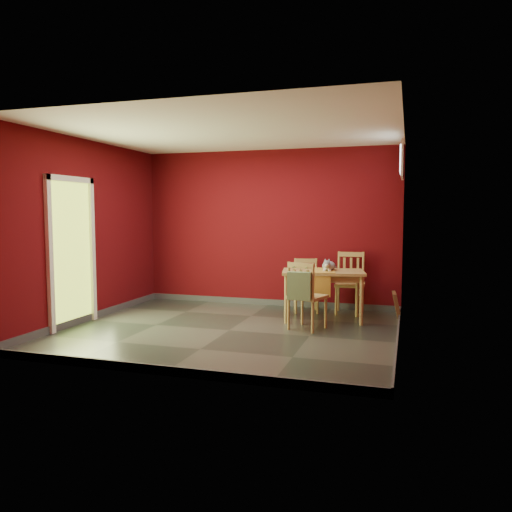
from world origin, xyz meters
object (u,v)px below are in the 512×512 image
(chair_far_left, at_px, (306,285))
(chair_near, at_px, (306,295))
(cat, at_px, (329,264))
(tote_bag, at_px, (299,286))
(picture_frame, at_px, (397,306))
(chair_far_right, at_px, (350,282))
(dining_table, at_px, (323,277))

(chair_far_left, bearing_deg, chair_near, -78.79)
(chair_near, height_order, cat, cat)
(chair_near, height_order, tote_bag, chair_near)
(chair_far_left, xyz_separation_m, picture_frame, (1.44, -0.14, -0.24))
(chair_near, bearing_deg, chair_far_left, 101.21)
(tote_bag, xyz_separation_m, cat, (0.25, 0.93, 0.21))
(cat, bearing_deg, chair_near, -115.39)
(chair_far_right, relative_size, tote_bag, 2.21)
(chair_near, xyz_separation_m, tote_bag, (-0.05, -0.22, 0.16))
(chair_near, relative_size, cat, 2.36)
(chair_near, relative_size, picture_frame, 2.28)
(dining_table, height_order, cat, cat)
(dining_table, bearing_deg, chair_far_left, 122.67)
(dining_table, height_order, chair_near, chair_near)
(tote_bag, distance_m, picture_frame, 1.87)
(dining_table, height_order, chair_far_left, chair_far_left)
(dining_table, distance_m, chair_far_left, 0.73)
(chair_far_left, height_order, chair_near, chair_near)
(dining_table, xyz_separation_m, chair_far_left, (-0.37, 0.58, -0.22))
(chair_far_left, distance_m, chair_far_right, 0.71)
(chair_near, bearing_deg, chair_far_right, 71.13)
(chair_near, distance_m, tote_bag, 0.27)
(dining_table, xyz_separation_m, picture_frame, (1.06, 0.44, -0.46))
(chair_near, xyz_separation_m, cat, (0.20, 0.72, 0.37))
(dining_table, relative_size, chair_near, 1.39)
(chair_far_left, relative_size, cat, 2.16)
(tote_bag, bearing_deg, chair_far_right, 72.10)
(dining_table, xyz_separation_m, cat, (0.08, 0.04, 0.19))
(cat, relative_size, picture_frame, 0.96)
(tote_bag, bearing_deg, chair_near, 78.28)
(cat, bearing_deg, chair_far_left, 120.41)
(picture_frame, bearing_deg, tote_bag, -132.92)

